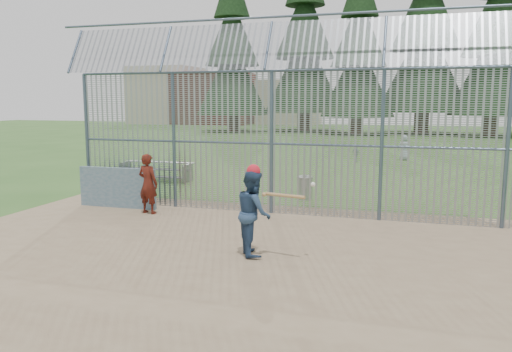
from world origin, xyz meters
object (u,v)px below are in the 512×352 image
(trash_can, at_px, (305,187))
(bleacher, at_px, (156,170))
(onlooker, at_px, (148,184))
(dugout_wall, at_px, (117,188))
(batter, at_px, (254,213))

(trash_can, xyz_separation_m, bleacher, (-6.53, 2.08, 0.03))
(onlooker, bearing_deg, trash_can, -127.43)
(dugout_wall, distance_m, bleacher, 5.28)
(dugout_wall, height_order, onlooker, onlooker)
(dugout_wall, xyz_separation_m, trash_can, (5.09, 3.00, -0.24))
(batter, relative_size, bleacher, 0.59)
(onlooker, height_order, trash_can, onlooker)
(dugout_wall, relative_size, trash_can, 3.05)
(dugout_wall, bearing_deg, bleacher, 105.76)
(dugout_wall, relative_size, bleacher, 0.83)
(onlooker, xyz_separation_m, bleacher, (-2.71, 5.53, -0.46))
(dugout_wall, distance_m, onlooker, 1.38)
(dugout_wall, relative_size, onlooker, 1.47)
(trash_can, distance_m, bleacher, 6.85)
(trash_can, bearing_deg, onlooker, -137.78)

